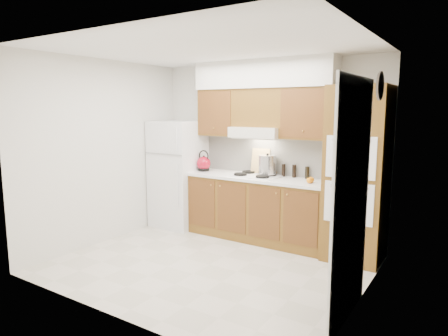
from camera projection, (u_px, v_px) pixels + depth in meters
name	position (u px, v px, depth m)	size (l,w,h in m)	color
floor	(210.00, 265.00, 4.95)	(3.60, 3.60, 0.00)	beige
ceiling	(208.00, 48.00, 4.56)	(3.60, 3.60, 0.00)	white
wall_back	(266.00, 150.00, 6.00)	(3.60, 0.02, 2.60)	silver
wall_left	(106.00, 152.00, 5.72)	(0.02, 3.00, 2.60)	silver
wall_right	(364.00, 174.00, 3.79)	(0.02, 3.00, 2.60)	silver
fridge	(179.00, 174.00, 6.52)	(0.75, 0.72, 1.72)	white
base_cabinets	(257.00, 209.00, 5.86)	(2.11, 0.60, 0.90)	brown
countertop	(258.00, 178.00, 5.79)	(2.13, 0.62, 0.04)	white
backsplash	(267.00, 155.00, 5.99)	(2.11, 0.03, 0.56)	white
oven_cabinet	(357.00, 174.00, 4.99)	(0.70, 0.65, 2.20)	brown
upper_cab_left	(220.00, 113.00, 6.16)	(0.63, 0.33, 0.70)	brown
upper_cab_right	(309.00, 113.00, 5.40)	(0.73, 0.33, 0.70)	brown
range_hood	(258.00, 132.00, 5.79)	(0.75, 0.45, 0.15)	silver
upper_cab_over_hood	(260.00, 108.00, 5.78)	(0.75, 0.33, 0.55)	brown
soffit	(263.00, 74.00, 5.67)	(2.13, 0.36, 0.40)	silver
cooktop	(255.00, 176.00, 5.83)	(0.74, 0.50, 0.01)	white
doorway	(351.00, 207.00, 3.54)	(0.02, 0.90, 2.10)	black
wall_clock	(380.00, 86.00, 4.13)	(0.30, 0.30, 0.02)	#3F3833
kettle	(204.00, 163.00, 6.27)	(0.22, 0.22, 0.22)	maroon
cutting_board	(260.00, 161.00, 5.98)	(0.28, 0.02, 0.37)	#D7B76E
stock_pot	(267.00, 165.00, 5.80)	(0.26, 0.26, 0.27)	#BAB9BE
condiment_a	(283.00, 170.00, 5.77)	(0.05, 0.05, 0.18)	black
condiment_b	(294.00, 171.00, 5.69)	(0.06, 0.06, 0.18)	black
condiment_c	(307.00, 173.00, 5.59)	(0.06, 0.06, 0.17)	black
orange_near	(309.00, 181.00, 5.25)	(0.08, 0.08, 0.08)	orange
orange_far	(311.00, 180.00, 5.29)	(0.08, 0.08, 0.08)	orange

